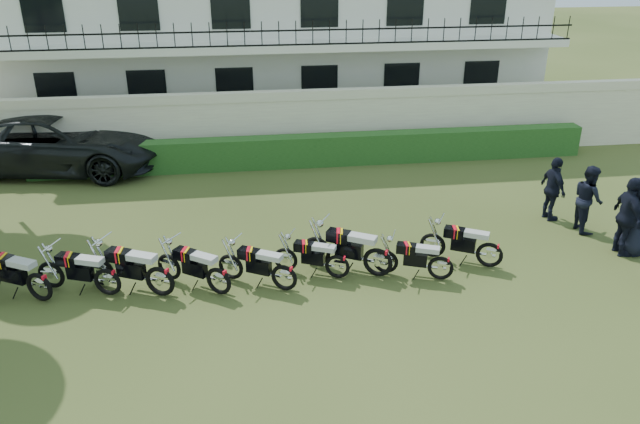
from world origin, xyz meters
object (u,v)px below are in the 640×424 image
at_px(motorcycle_2, 107,276).
at_px(officer_5, 553,189).
at_px(motorcycle_1, 38,280).
at_px(motorcycle_4, 218,275).
at_px(officer_2, 628,217).
at_px(motorcycle_6, 338,261).
at_px(officer_4, 588,199).
at_px(motorcycle_9, 490,249).
at_px(motorcycle_5, 284,271).
at_px(motorcycle_3, 159,274).
at_px(motorcycle_8, 441,262).
at_px(officer_3, 638,216).
at_px(motorcycle_7, 378,255).
at_px(suv, 58,142).

bearing_deg(motorcycle_2, officer_5, -57.08).
xyz_separation_m(motorcycle_1, motorcycle_4, (3.65, -0.23, -0.02)).
bearing_deg(officer_2, motorcycle_1, 96.83).
xyz_separation_m(motorcycle_6, officer_4, (6.65, 1.61, 0.43)).
distance_m(motorcycle_9, officer_4, 3.55).
height_order(motorcycle_5, officer_2, officer_2).
bearing_deg(motorcycle_3, motorcycle_2, 106.01).
distance_m(motorcycle_1, officer_2, 13.09).
height_order(motorcycle_8, motorcycle_9, motorcycle_9).
xyz_separation_m(motorcycle_8, officer_3, (4.93, 0.66, 0.51)).
height_order(motorcycle_7, motorcycle_9, motorcycle_7).
xyz_separation_m(motorcycle_9, officer_5, (2.60, 2.31, 0.38)).
xyz_separation_m(motorcycle_1, motorcycle_2, (1.35, 0.04, -0.02)).
distance_m(motorcycle_1, motorcycle_3, 2.44).
xyz_separation_m(motorcycle_4, motorcycle_7, (3.47, 0.29, 0.05)).
xyz_separation_m(motorcycle_7, officer_4, (5.76, 1.64, 0.33)).
xyz_separation_m(motorcycle_3, officer_3, (10.93, 0.52, 0.42)).
xyz_separation_m(motorcycle_6, officer_2, (6.86, 0.26, 0.52)).
height_order(motorcycle_2, officer_5, officer_5).
xyz_separation_m(motorcycle_9, suv, (-11.17, 8.01, 0.43)).
bearing_deg(motorcycle_3, suv, 50.31).
distance_m(motorcycle_4, officer_2, 9.46).
distance_m(motorcycle_1, officer_3, 13.38).
bearing_deg(motorcycle_5, motorcycle_7, -52.33).
bearing_deg(motorcycle_5, motorcycle_2, 114.50).
relative_size(motorcycle_6, officer_4, 0.95).
relative_size(motorcycle_2, officer_3, 0.97).
bearing_deg(motorcycle_5, officer_3, -56.47).
distance_m(motorcycle_1, officer_4, 12.98).
bearing_deg(motorcycle_2, officer_3, -67.75).
bearing_deg(motorcycle_3, motorcycle_4, -69.71).
bearing_deg(motorcycle_5, motorcycle_4, 118.18).
bearing_deg(motorcycle_9, officer_4, -34.23).
bearing_deg(motorcycle_8, officer_5, -33.35).
distance_m(motorcycle_1, motorcycle_9, 9.71).
relative_size(motorcycle_2, motorcycle_4, 1.13).
bearing_deg(motorcycle_6, suv, 67.52).
relative_size(motorcycle_6, suv, 0.25).
bearing_deg(officer_2, suv, 67.12).
relative_size(motorcycle_3, officer_5, 1.14).
height_order(motorcycle_2, officer_2, officer_2).
height_order(motorcycle_7, officer_5, officer_5).
relative_size(motorcycle_2, motorcycle_6, 1.13).
bearing_deg(motorcycle_3, officer_2, -62.34).
xyz_separation_m(motorcycle_9, officer_3, (3.66, 0.27, 0.48)).
height_order(motorcycle_6, officer_3, officer_3).
bearing_deg(motorcycle_4, motorcycle_6, -47.56).
relative_size(motorcycle_4, officer_3, 0.86).
relative_size(motorcycle_1, motorcycle_4, 1.12).
xyz_separation_m(motorcycle_3, officer_2, (10.64, 0.48, 0.43)).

